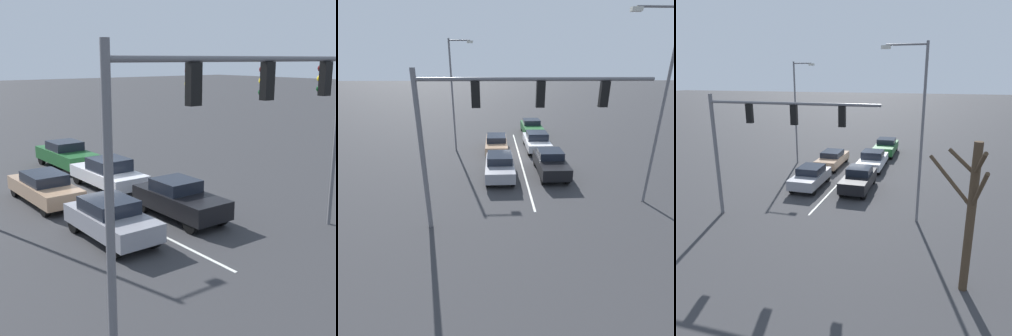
% 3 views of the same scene
% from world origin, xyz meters
% --- Properties ---
extents(ground_plane, '(240.00, 240.00, 0.00)m').
position_xyz_m(ground_plane, '(0.00, 0.00, 0.00)').
color(ground_plane, '#333335').
extents(lane_stripe_left_divider, '(0.12, 15.55, 0.01)m').
position_xyz_m(lane_stripe_left_divider, '(0.00, 1.77, 0.01)').
color(lane_stripe_left_divider, silver).
rests_on(lane_stripe_left_divider, ground_plane).
extents(car_gray_midlane_front, '(1.75, 4.04, 1.47)m').
position_xyz_m(car_gray_midlane_front, '(1.63, 5.03, 0.77)').
color(car_gray_midlane_front, gray).
rests_on(car_gray_midlane_front, ground_plane).
extents(car_black_leftlane_front, '(1.75, 4.28, 1.54)m').
position_xyz_m(car_black_leftlane_front, '(-1.69, 4.67, 0.78)').
color(car_black_leftlane_front, black).
rests_on(car_black_leftlane_front, ground_plane).
extents(car_tan_midlane_second, '(1.73, 4.60, 1.37)m').
position_xyz_m(car_tan_midlane_second, '(1.80, -0.44, 0.71)').
color(car_tan_midlane_second, tan).
rests_on(car_tan_midlane_second, ground_plane).
extents(car_silver_leftlane_second, '(1.88, 4.59, 1.53)m').
position_xyz_m(car_silver_leftlane_second, '(-1.61, -0.79, 0.77)').
color(car_silver_leftlane_second, silver).
rests_on(car_silver_leftlane_second, ground_plane).
extents(car_darkgreen_leftlane_third, '(1.86, 4.78, 1.55)m').
position_xyz_m(car_darkgreen_leftlane_third, '(-1.89, -6.12, 0.79)').
color(car_darkgreen_leftlane_third, '#1E5928').
rests_on(car_darkgreen_leftlane_third, ground_plane).
extents(traffic_signal_gantry, '(8.95, 0.37, 6.59)m').
position_xyz_m(traffic_signal_gantry, '(1.94, 10.53, 4.91)').
color(traffic_signal_gantry, slate).
rests_on(traffic_signal_gantry, ground_plane).
extents(street_lamp_left_shoulder, '(2.23, 0.24, 9.03)m').
position_xyz_m(street_lamp_left_shoulder, '(-5.59, 8.70, 5.19)').
color(street_lamp_left_shoulder, slate).
rests_on(street_lamp_left_shoulder, ground_plane).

